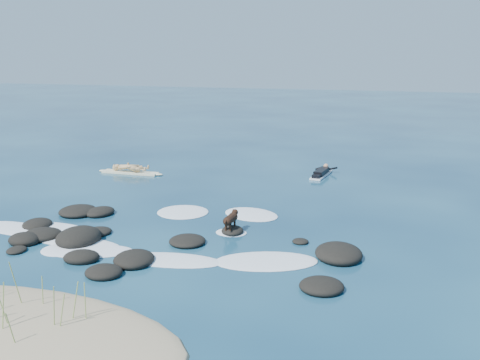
% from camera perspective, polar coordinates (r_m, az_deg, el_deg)
% --- Properties ---
extents(ground, '(160.00, 160.00, 0.00)m').
position_cam_1_polar(ground, '(19.54, -7.76, -4.79)').
color(ground, '#0A2642').
rests_on(ground, ground).
extents(dune_grass, '(3.03, 1.86, 1.24)m').
position_cam_1_polar(dune_grass, '(13.15, -22.22, -11.96)').
color(dune_grass, '#889F4D').
rests_on(dune_grass, ground).
extents(reef_rocks, '(14.61, 6.30, 0.62)m').
position_cam_1_polar(reef_rocks, '(17.94, -12.29, -6.25)').
color(reef_rocks, black).
rests_on(reef_rocks, ground).
extents(breaking_foam, '(12.54, 7.68, 0.12)m').
position_cam_1_polar(breaking_foam, '(18.44, -10.32, -5.95)').
color(breaking_foam, white).
rests_on(breaking_foam, ground).
extents(standing_surfer_rig, '(3.64, 0.77, 2.07)m').
position_cam_1_polar(standing_surfer_rig, '(28.14, -11.69, 2.30)').
color(standing_surfer_rig, '#F5F1C4').
rests_on(standing_surfer_rig, ground).
extents(paddling_surfer_rig, '(1.21, 2.71, 0.47)m').
position_cam_1_polar(paddling_surfer_rig, '(27.50, 8.70, 0.78)').
color(paddling_surfer_rig, white).
rests_on(paddling_surfer_rig, ground).
extents(dog, '(0.32, 1.24, 0.79)m').
position_cam_1_polar(dog, '(18.34, -0.97, -4.16)').
color(dog, black).
rests_on(dog, ground).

